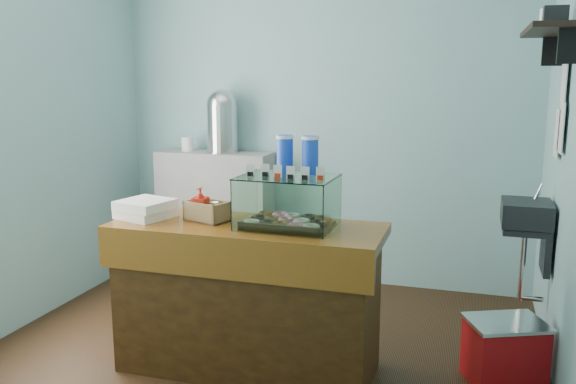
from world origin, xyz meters
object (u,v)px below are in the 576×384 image
(counter, at_px, (247,297))
(display_case, at_px, (290,198))
(coffee_urn, at_px, (222,119))
(red_cooler, at_px, (505,351))

(counter, bearing_deg, display_case, 11.15)
(counter, distance_m, coffee_urn, 2.00)
(red_cooler, bearing_deg, counter, 167.02)
(coffee_urn, xyz_separation_m, red_cooler, (2.29, -1.29, -1.19))
(counter, relative_size, display_case, 2.90)
(counter, xyz_separation_m, display_case, (0.25, 0.05, 0.61))
(counter, xyz_separation_m, coffee_urn, (-0.82, 1.58, 0.92))
(display_case, relative_size, coffee_urn, 1.03)
(display_case, relative_size, red_cooler, 1.06)
(coffee_urn, distance_m, red_cooler, 2.89)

